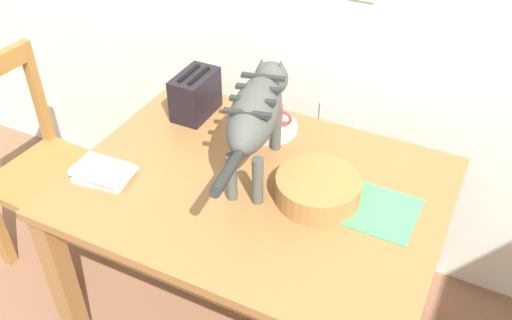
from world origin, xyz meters
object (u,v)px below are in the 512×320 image
(saucer_bowl, at_px, (270,127))
(wicker_basket, at_px, (318,188))
(cat, at_px, (257,110))
(coffee_mug, at_px, (271,115))
(magazine, at_px, (376,210))
(dining_table, at_px, (256,204))
(wooden_chair_near, at_px, (42,171))
(toaster, at_px, (195,94))
(book_stack, at_px, (103,172))

(saucer_bowl, relative_size, wicker_basket, 0.75)
(cat, bearing_deg, saucer_bowl, 90.00)
(cat, distance_m, coffee_mug, 0.27)
(coffee_mug, xyz_separation_m, magazine, (0.48, -0.25, -0.06))
(dining_table, xyz_separation_m, wooden_chair_near, (-0.99, -0.03, -0.19))
(saucer_bowl, height_order, coffee_mug, coffee_mug)
(cat, relative_size, toaster, 3.75)
(magazine, bearing_deg, toaster, 164.89)
(coffee_mug, relative_size, wicker_basket, 0.49)
(saucer_bowl, relative_size, coffee_mug, 1.54)
(wooden_chair_near, bearing_deg, toaster, 120.26)
(toaster, height_order, wooden_chair_near, wooden_chair_near)
(coffee_mug, height_order, wicker_basket, coffee_mug)
(cat, bearing_deg, wicker_basket, -28.44)
(wicker_basket, bearing_deg, cat, 164.95)
(cat, height_order, coffee_mug, cat)
(coffee_mug, bearing_deg, book_stack, -127.38)
(wicker_basket, height_order, wooden_chair_near, wooden_chair_near)
(book_stack, relative_size, wooden_chair_near, 0.21)
(dining_table, xyz_separation_m, cat, (-0.04, 0.09, 0.32))
(saucer_bowl, bearing_deg, cat, -76.61)
(wicker_basket, relative_size, wooden_chair_near, 0.29)
(dining_table, distance_m, saucer_bowl, 0.33)
(saucer_bowl, distance_m, book_stack, 0.63)
(toaster, bearing_deg, coffee_mug, 4.14)
(wicker_basket, bearing_deg, saucer_bowl, 136.64)
(saucer_bowl, bearing_deg, wooden_chair_near, -160.01)
(dining_table, relative_size, wicker_basket, 4.53)
(coffee_mug, distance_m, book_stack, 0.63)
(cat, relative_size, wooden_chair_near, 0.80)
(magazine, distance_m, wooden_chair_near, 1.42)
(coffee_mug, relative_size, book_stack, 0.67)
(book_stack, distance_m, wooden_chair_near, 0.63)
(saucer_bowl, xyz_separation_m, wicker_basket, (0.30, -0.28, 0.03))
(cat, xyz_separation_m, coffee_mug, (-0.05, 0.22, -0.16))
(saucer_bowl, height_order, toaster, toaster)
(cat, xyz_separation_m, wicker_basket, (0.25, -0.07, -0.19))
(magazine, relative_size, toaster, 1.25)
(magazine, bearing_deg, wooden_chair_near, -175.72)
(book_stack, xyz_separation_m, wicker_basket, (0.68, 0.22, 0.02))
(dining_table, relative_size, magazine, 4.90)
(book_stack, height_order, wooden_chair_near, wooden_chair_near)
(dining_table, bearing_deg, toaster, 144.70)
(saucer_bowl, bearing_deg, coffee_mug, 0.00)
(saucer_bowl, height_order, wicker_basket, wicker_basket)
(cat, bearing_deg, wooden_chair_near, 173.40)
(coffee_mug, xyz_separation_m, toaster, (-0.31, -0.02, 0.02))
(cat, xyz_separation_m, magazine, (0.43, -0.04, -0.22))
(coffee_mug, distance_m, toaster, 0.31)
(dining_table, xyz_separation_m, coffee_mug, (-0.09, 0.30, 0.16))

